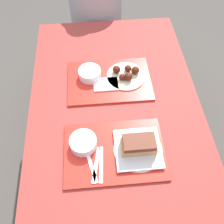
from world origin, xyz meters
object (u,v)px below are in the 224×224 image
(brisket_sandwich_plate, at_px, (138,147))
(wings_plate_far, at_px, (126,74))
(bowl_coleslaw_near, at_px, (83,142))
(bowl_coleslaw_far, at_px, (90,73))
(person_seated_across, at_px, (96,8))
(tray_far, at_px, (109,81))
(tray_near, at_px, (114,151))

(brisket_sandwich_plate, distance_m, wings_plate_far, 0.46)
(bowl_coleslaw_near, height_order, wings_plate_far, wings_plate_far)
(bowl_coleslaw_far, height_order, person_seated_across, person_seated_across)
(wings_plate_far, bearing_deg, person_seated_across, 100.07)
(tray_far, relative_size, bowl_coleslaw_far, 3.71)
(person_seated_across, bearing_deg, wings_plate_far, -79.93)
(tray_near, height_order, bowl_coleslaw_far, bowl_coleslaw_far)
(bowl_coleslaw_far, xyz_separation_m, wings_plate_far, (0.20, -0.02, -0.01))
(bowl_coleslaw_near, bearing_deg, brisket_sandwich_plate, -10.52)
(tray_near, relative_size, wings_plate_far, 2.15)
(tray_near, bearing_deg, brisket_sandwich_plate, -2.15)
(brisket_sandwich_plate, distance_m, bowl_coleslaw_far, 0.51)
(bowl_coleslaw_far, bearing_deg, person_seated_across, 84.74)
(tray_near, relative_size, person_seated_across, 0.62)
(tray_far, distance_m, bowl_coleslaw_near, 0.42)
(bowl_coleslaw_near, bearing_deg, wings_plate_far, 59.03)
(tray_near, relative_size, bowl_coleslaw_near, 3.71)
(wings_plate_far, bearing_deg, tray_near, -103.36)
(tray_far, bearing_deg, bowl_coleslaw_near, -111.08)
(bowl_coleslaw_far, relative_size, person_seated_across, 0.17)
(tray_near, bearing_deg, person_seated_across, 91.23)
(bowl_coleslaw_near, bearing_deg, bowl_coleslaw_far, 83.91)
(tray_far, relative_size, wings_plate_far, 2.15)
(tray_far, height_order, wings_plate_far, wings_plate_far)
(bowl_coleslaw_near, distance_m, person_seated_across, 1.17)
(wings_plate_far, bearing_deg, brisket_sandwich_plate, -90.08)
(tray_near, bearing_deg, tray_far, 88.43)
(person_seated_across, bearing_deg, tray_near, -88.77)
(person_seated_across, bearing_deg, brisket_sandwich_plate, -83.73)
(bowl_coleslaw_near, xyz_separation_m, person_seated_across, (0.11, 1.16, -0.08))
(wings_plate_far, bearing_deg, bowl_coleslaw_far, 175.39)
(bowl_coleslaw_near, distance_m, brisket_sandwich_plate, 0.25)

